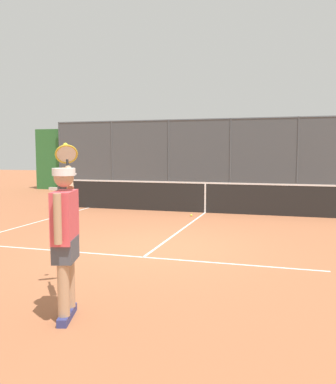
{
  "coord_description": "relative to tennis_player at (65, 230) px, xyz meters",
  "views": [
    {
      "loc": [
        -2.46,
        7.62,
        1.88
      ],
      "look_at": [
        -0.04,
        -0.61,
        1.05
      ],
      "focal_mm": 38.25,
      "sensor_mm": 36.0,
      "label": 1
    }
  ],
  "objects": [
    {
      "name": "ground_plane",
      "position": [
        0.09,
        -3.63,
        -1.01
      ],
      "size": [
        60.0,
        60.0,
        0.0
      ],
      "primitive_type": "plane",
      "color": "#A8603D"
    },
    {
      "name": "fence_backdrop",
      "position": [
        0.09,
        -14.68,
        0.5
      ],
      "size": [
        19.95,
        1.37,
        3.38
      ],
      "color": "#474C51",
      "rests_on": "ground"
    },
    {
      "name": "court_line_markings",
      "position": [
        0.09,
        -2.54,
        -1.01
      ],
      "size": [
        8.13,
        10.4,
        0.01
      ],
      "color": "white",
      "rests_on": "ground"
    },
    {
      "name": "tennis_net",
      "position": [
        0.09,
        -8.5,
        -0.52
      ],
      "size": [
        10.45,
        0.09,
        1.07
      ],
      "color": "#2D2D2D",
      "rests_on": "ground"
    },
    {
      "name": "tennis_player",
      "position": [
        0.0,
        0.0,
        0.0
      ],
      "size": [
        0.76,
        1.3,
        2.01
      ],
      "rotation": [
        0.0,
        0.0,
        -1.28
      ],
      "color": "navy",
      "rests_on": "ground"
    },
    {
      "name": "tennis_ball_mid_court",
      "position": [
        0.34,
        -7.66,
        -0.98
      ],
      "size": [
        0.07,
        0.07,
        0.07
      ],
      "primitive_type": "sphere",
      "color": "#D6E042",
      "rests_on": "ground"
    }
  ]
}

